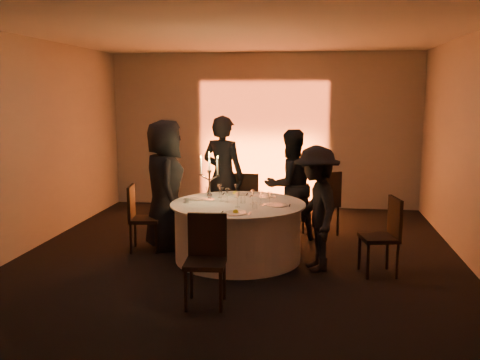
# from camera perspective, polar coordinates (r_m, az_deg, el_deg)

# --- Properties ---
(floor) EXTENTS (7.00, 7.00, 0.00)m
(floor) POSITION_cam_1_polar(r_m,az_deg,el_deg) (7.31, -0.22, -8.40)
(floor) COLOR black
(floor) RESTS_ON ground
(ceiling) EXTENTS (7.00, 7.00, 0.00)m
(ceiling) POSITION_cam_1_polar(r_m,az_deg,el_deg) (7.01, -0.24, 15.67)
(ceiling) COLOR silver
(ceiling) RESTS_ON wall_back
(wall_back) EXTENTS (7.00, 0.00, 7.00)m
(wall_back) POSITION_cam_1_polar(r_m,az_deg,el_deg) (10.47, 2.52, 5.29)
(wall_back) COLOR #A59F99
(wall_back) RESTS_ON floor
(wall_front) EXTENTS (7.00, 0.00, 7.00)m
(wall_front) POSITION_cam_1_polar(r_m,az_deg,el_deg) (3.61, -8.18, -2.21)
(wall_front) COLOR #A59F99
(wall_front) RESTS_ON floor
(wall_left) EXTENTS (0.00, 7.00, 7.00)m
(wall_left) POSITION_cam_1_polar(r_m,az_deg,el_deg) (8.00, -22.06, 3.43)
(wall_left) COLOR #A59F99
(wall_left) RESTS_ON floor
(wall_right) EXTENTS (0.00, 7.00, 7.00)m
(wall_right) POSITION_cam_1_polar(r_m,az_deg,el_deg) (7.22, 24.10, 2.75)
(wall_right) COLOR #A59F99
(wall_right) RESTS_ON floor
(uplighter_fixture) EXTENTS (0.25, 0.12, 0.10)m
(uplighter_fixture) POSITION_cam_1_polar(r_m,az_deg,el_deg) (10.37, 2.30, -2.84)
(uplighter_fixture) COLOR black
(uplighter_fixture) RESTS_ON floor
(banquet_table) EXTENTS (1.80, 1.80, 0.77)m
(banquet_table) POSITION_cam_1_polar(r_m,az_deg,el_deg) (7.20, -0.22, -5.49)
(banquet_table) COLOR black
(banquet_table) RESTS_ON floor
(chair_left) EXTENTS (0.47, 0.47, 0.94)m
(chair_left) POSITION_cam_1_polar(r_m,az_deg,el_deg) (7.69, -10.70, -3.61)
(chair_left) COLOR black
(chair_left) RESTS_ON floor
(chair_back_left) EXTENTS (0.45, 0.45, 1.00)m
(chair_back_left) POSITION_cam_1_polar(r_m,az_deg,el_deg) (8.40, 0.61, -2.12)
(chair_back_left) COLOR black
(chair_back_left) RESTS_ON floor
(chair_back_right) EXTENTS (0.63, 0.63, 1.02)m
(chair_back_right) POSITION_cam_1_polar(r_m,az_deg,el_deg) (8.42, 8.99, -2.10)
(chair_back_right) COLOR black
(chair_back_right) RESTS_ON floor
(chair_right) EXTENTS (0.50, 0.50, 0.96)m
(chair_right) POSITION_cam_1_polar(r_m,az_deg,el_deg) (6.80, 15.25, -5.32)
(chair_right) COLOR black
(chair_right) RESTS_ON floor
(chair_front) EXTENTS (0.44, 0.44, 0.95)m
(chair_front) POSITION_cam_1_polar(r_m,az_deg,el_deg) (5.70, -3.63, -7.86)
(chair_front) COLOR black
(chair_front) RESTS_ON floor
(guest_left) EXTENTS (0.86, 1.05, 1.85)m
(guest_left) POSITION_cam_1_polar(r_m,az_deg,el_deg) (7.70, -7.99, -0.51)
(guest_left) COLOR black
(guest_left) RESTS_ON floor
(guest_back_left) EXTENTS (0.80, 0.65, 1.88)m
(guest_back_left) POSITION_cam_1_polar(r_m,az_deg,el_deg) (8.28, -1.81, 0.37)
(guest_back_left) COLOR black
(guest_back_left) RESTS_ON floor
(guest_back_right) EXTENTS (1.03, 0.97, 1.69)m
(guest_back_right) POSITION_cam_1_polar(r_m,az_deg,el_deg) (8.08, 5.36, -0.57)
(guest_back_right) COLOR black
(guest_back_right) RESTS_ON floor
(guest_right) EXTENTS (0.83, 1.14, 1.58)m
(guest_right) POSITION_cam_1_polar(r_m,az_deg,el_deg) (6.76, 8.13, -3.02)
(guest_right) COLOR black
(guest_right) RESTS_ON floor
(plate_left) EXTENTS (0.36, 0.26, 0.01)m
(plate_left) POSITION_cam_1_polar(r_m,az_deg,el_deg) (7.40, -4.56, -2.00)
(plate_left) COLOR white
(plate_left) RESTS_ON banquet_table
(plate_back_left) EXTENTS (0.36, 0.29, 0.08)m
(plate_back_left) POSITION_cam_1_polar(r_m,az_deg,el_deg) (7.70, -0.52, -1.45)
(plate_back_left) COLOR white
(plate_back_left) RESTS_ON banquet_table
(plate_back_right) EXTENTS (0.36, 0.29, 0.01)m
(plate_back_right) POSITION_cam_1_polar(r_m,az_deg,el_deg) (7.54, 2.43, -1.77)
(plate_back_right) COLOR white
(plate_back_right) RESTS_ON banquet_table
(plate_right) EXTENTS (0.36, 0.29, 0.01)m
(plate_right) POSITION_cam_1_polar(r_m,az_deg,el_deg) (6.97, 3.93, -2.68)
(plate_right) COLOR white
(plate_right) RESTS_ON banquet_table
(plate_front) EXTENTS (0.36, 0.28, 0.08)m
(plate_front) POSITION_cam_1_polar(r_m,az_deg,el_deg) (6.50, -0.46, -3.45)
(plate_front) COLOR white
(plate_front) RESTS_ON banquet_table
(coffee_cup) EXTENTS (0.11, 0.11, 0.07)m
(coffee_cup) POSITION_cam_1_polar(r_m,az_deg,el_deg) (7.17, -5.62, -2.19)
(coffee_cup) COLOR white
(coffee_cup) RESTS_ON banquet_table
(candelabra) EXTENTS (0.29, 0.14, 0.68)m
(candelabra) POSITION_cam_1_polar(r_m,az_deg,el_deg) (7.24, -3.28, -0.39)
(candelabra) COLOR white
(candelabra) RESTS_ON banquet_table
(wine_glass_a) EXTENTS (0.07, 0.07, 0.19)m
(wine_glass_a) POSITION_cam_1_polar(r_m,az_deg,el_deg) (7.20, -2.02, -1.22)
(wine_glass_a) COLOR silver
(wine_glass_a) RESTS_ON banquet_table
(wine_glass_b) EXTENTS (0.07, 0.07, 0.19)m
(wine_glass_b) POSITION_cam_1_polar(r_m,az_deg,el_deg) (7.25, -3.46, -1.16)
(wine_glass_b) COLOR silver
(wine_glass_b) RESTS_ON banquet_table
(wine_glass_c) EXTENTS (0.07, 0.07, 0.19)m
(wine_glass_c) POSITION_cam_1_polar(r_m,az_deg,el_deg) (7.14, -1.38, -1.31)
(wine_glass_c) COLOR silver
(wine_glass_c) RESTS_ON banquet_table
(wine_glass_d) EXTENTS (0.07, 0.07, 0.19)m
(wine_glass_d) POSITION_cam_1_polar(r_m,az_deg,el_deg) (6.89, 3.18, -1.71)
(wine_glass_d) COLOR silver
(wine_glass_d) RESTS_ON banquet_table
(wine_glass_e) EXTENTS (0.07, 0.07, 0.19)m
(wine_glass_e) POSITION_cam_1_polar(r_m,az_deg,el_deg) (6.83, -0.26, -1.80)
(wine_glass_e) COLOR silver
(wine_glass_e) RESTS_ON banquet_table
(wine_glass_f) EXTENTS (0.07, 0.07, 0.19)m
(wine_glass_f) POSITION_cam_1_polar(r_m,az_deg,el_deg) (7.45, -2.22, -0.88)
(wine_glass_f) COLOR silver
(wine_glass_f) RESTS_ON banquet_table
(wine_glass_g) EXTENTS (0.07, 0.07, 0.19)m
(wine_glass_g) POSITION_cam_1_polar(r_m,az_deg,el_deg) (6.97, 2.25, -1.58)
(wine_glass_g) COLOR silver
(wine_glass_g) RESTS_ON banquet_table
(wine_glass_h) EXTENTS (0.07, 0.07, 0.19)m
(wine_glass_h) POSITION_cam_1_polar(r_m,az_deg,el_deg) (7.02, 1.34, -1.50)
(wine_glass_h) COLOR silver
(wine_glass_h) RESTS_ON banquet_table
(wine_glass_i) EXTENTS (0.07, 0.07, 0.19)m
(wine_glass_i) POSITION_cam_1_polar(r_m,az_deg,el_deg) (7.46, -0.41, -0.86)
(wine_glass_i) COLOR silver
(wine_glass_i) RESTS_ON banquet_table
(tumbler_a) EXTENTS (0.07, 0.07, 0.09)m
(tumbler_a) POSITION_cam_1_polar(r_m,az_deg,el_deg) (7.09, 0.32, -2.16)
(tumbler_a) COLOR silver
(tumbler_a) RESTS_ON banquet_table
(tumbler_b) EXTENTS (0.07, 0.07, 0.09)m
(tumbler_b) POSITION_cam_1_polar(r_m,az_deg,el_deg) (6.74, 1.59, -2.74)
(tumbler_b) COLOR silver
(tumbler_b) RESTS_ON banquet_table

